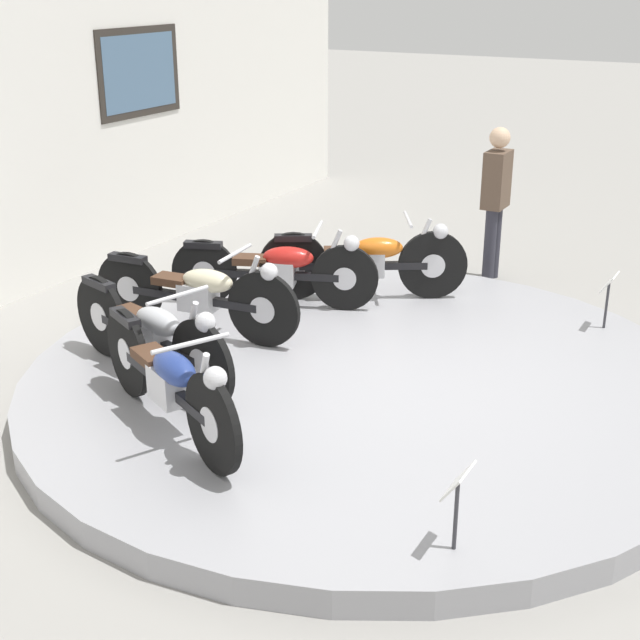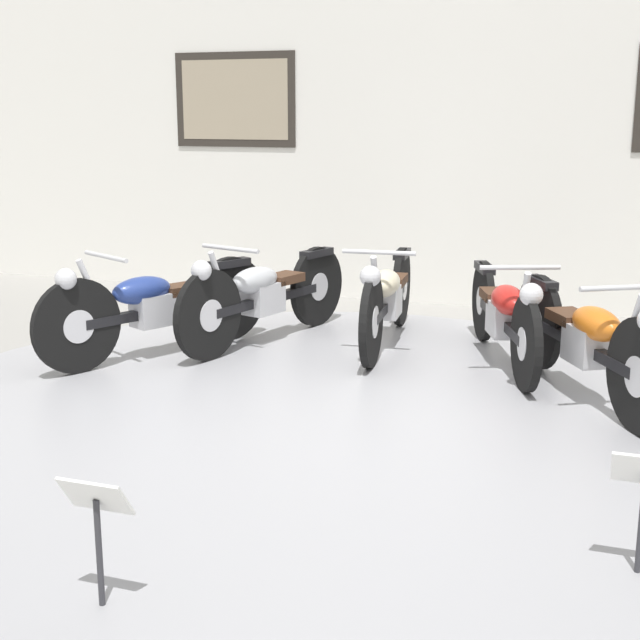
# 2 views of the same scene
# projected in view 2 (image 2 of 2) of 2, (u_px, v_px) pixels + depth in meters

# --- Properties ---
(ground_plane) EXTENTS (60.00, 60.00, 0.00)m
(ground_plane) POSITION_uv_depth(u_px,v_px,m) (317.00, 437.00, 5.55)
(ground_plane) COLOR gray
(display_platform) EXTENTS (5.47, 5.47, 0.19)m
(display_platform) POSITION_uv_depth(u_px,v_px,m) (317.00, 423.00, 5.53)
(display_platform) COLOR #99999E
(display_platform) RESTS_ON ground_plane
(back_wall) EXTENTS (14.00, 0.22, 3.82)m
(back_wall) POSITION_uv_depth(u_px,v_px,m) (456.00, 118.00, 8.99)
(back_wall) COLOR white
(back_wall) RESTS_ON ground_plane
(motorcycle_blue) EXTENTS (0.97, 1.83, 0.81)m
(motorcycle_blue) POSITION_uv_depth(u_px,v_px,m) (154.00, 304.00, 6.59)
(motorcycle_blue) COLOR black
(motorcycle_blue) RESTS_ON display_platform
(motorcycle_silver) EXTENTS (0.69, 1.96, 0.81)m
(motorcycle_silver) POSITION_uv_depth(u_px,v_px,m) (263.00, 293.00, 6.99)
(motorcycle_silver) COLOR black
(motorcycle_silver) RESTS_ON display_platform
(motorcycle_cream) EXTENTS (0.54, 2.01, 0.81)m
(motorcycle_cream) POSITION_uv_depth(u_px,v_px,m) (387.00, 296.00, 6.91)
(motorcycle_cream) COLOR black
(motorcycle_cream) RESTS_ON display_platform
(motorcycle_red) EXTENTS (0.79, 1.87, 0.79)m
(motorcycle_red) POSITION_uv_depth(u_px,v_px,m) (504.00, 313.00, 6.39)
(motorcycle_red) COLOR black
(motorcycle_red) RESTS_ON display_platform
(motorcycle_orange) EXTENTS (1.07, 1.78, 0.81)m
(motorcycle_orange) POSITION_uv_depth(u_px,v_px,m) (587.00, 338.00, 5.60)
(motorcycle_orange) COLOR black
(motorcycle_orange) RESTS_ON display_platform
(info_placard_front_centre) EXTENTS (0.26, 0.11, 0.51)m
(info_placard_front_centre) POSITION_uv_depth(u_px,v_px,m) (97.00, 514.00, 3.23)
(info_placard_front_centre) COLOR #333338
(info_placard_front_centre) RESTS_ON display_platform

